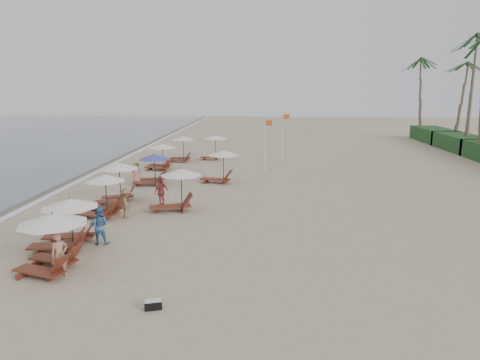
# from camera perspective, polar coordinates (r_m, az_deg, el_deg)

# --- Properties ---
(ground) EXTENTS (160.00, 160.00, 0.00)m
(ground) POSITION_cam_1_polar(r_m,az_deg,el_deg) (17.88, -3.00, -9.10)
(ground) COLOR tan
(ground) RESTS_ON ground
(wet_sand_band) EXTENTS (3.20, 140.00, 0.01)m
(wet_sand_band) POSITION_cam_1_polar(r_m,az_deg,el_deg) (30.93, -24.37, -1.02)
(wet_sand_band) COLOR #6B5E4C
(wet_sand_band) RESTS_ON ground
(foam_line) EXTENTS (0.50, 140.00, 0.02)m
(foam_line) POSITION_cam_1_polar(r_m,az_deg,el_deg) (30.34, -22.20, -1.06)
(foam_line) COLOR white
(foam_line) RESTS_ON ground
(lounger_station_0) EXTENTS (2.64, 2.43, 2.15)m
(lounger_station_0) POSITION_cam_1_polar(r_m,az_deg,el_deg) (16.83, -23.83, -7.29)
(lounger_station_0) COLOR brown
(lounger_station_0) RESTS_ON ground
(lounger_station_1) EXTENTS (2.74, 2.29, 2.07)m
(lounger_station_1) POSITION_cam_1_polar(r_m,az_deg,el_deg) (19.13, -22.03, -5.41)
(lounger_station_1) COLOR brown
(lounger_station_1) RESTS_ON ground
(lounger_station_2) EXTENTS (2.52, 2.16, 2.18)m
(lounger_station_2) POSITION_cam_1_polar(r_m,az_deg,el_deg) (23.10, -17.76, -2.11)
(lounger_station_2) COLOR brown
(lounger_station_2) RESTS_ON ground
(lounger_station_3) EXTENTS (2.49, 2.21, 2.33)m
(lounger_station_3) POSITION_cam_1_polar(r_m,az_deg,el_deg) (25.39, -15.93, -0.28)
(lounger_station_3) COLOR brown
(lounger_station_3) RESTS_ON ground
(lounger_station_4) EXTENTS (2.55, 2.31, 2.06)m
(lounger_station_4) POSITION_cam_1_polar(r_m,az_deg,el_deg) (29.81, -11.56, 1.39)
(lounger_station_4) COLOR brown
(lounger_station_4) RESTS_ON ground
(lounger_station_5) EXTENTS (2.56, 2.27, 2.07)m
(lounger_station_5) POSITION_cam_1_polar(r_m,az_deg,el_deg) (35.14, -10.49, 3.06)
(lounger_station_5) COLOR brown
(lounger_station_5) RESTS_ON ground
(lounger_station_6) EXTENTS (2.37, 2.03, 2.28)m
(lounger_station_6) POSITION_cam_1_polar(r_m,az_deg,el_deg) (38.59, -7.79, 4.06)
(lounger_station_6) COLOR brown
(lounger_station_6) RESTS_ON ground
(inland_station_0) EXTENTS (2.89, 2.29, 2.22)m
(inland_station_0) POSITION_cam_1_polar(r_m,az_deg,el_deg) (23.17, -8.48, -0.94)
(inland_station_0) COLOR brown
(inland_station_0) RESTS_ON ground
(inland_station_1) EXTENTS (2.81, 2.24, 2.22)m
(inland_station_1) POSITION_cam_1_polar(r_m,az_deg,el_deg) (29.69, -2.70, 2.15)
(inland_station_1) COLOR brown
(inland_station_1) RESTS_ON ground
(inland_station_2) EXTENTS (2.58, 2.24, 2.22)m
(inland_station_2) POSITION_cam_1_polar(r_m,az_deg,el_deg) (39.23, -3.50, 4.80)
(inland_station_2) COLOR brown
(inland_station_2) RESTS_ON ground
(beachgoer_near) EXTENTS (0.68, 0.67, 1.58)m
(beachgoer_near) POSITION_cam_1_polar(r_m,az_deg,el_deg) (16.42, -22.64, -9.09)
(beachgoer_near) COLOR #AD715E
(beachgoer_near) RESTS_ON ground
(beachgoer_mid_a) EXTENTS (0.87, 0.72, 1.62)m
(beachgoer_mid_a) POSITION_cam_1_polar(r_m,az_deg,el_deg) (19.09, -18.05, -5.73)
(beachgoer_mid_a) COLOR teal
(beachgoer_mid_a) RESTS_ON ground
(beachgoer_mid_b) EXTENTS (1.01, 1.14, 1.53)m
(beachgoer_mid_b) POSITION_cam_1_polar(r_m,az_deg,el_deg) (22.44, -14.77, -2.99)
(beachgoer_mid_b) COLOR brown
(beachgoer_mid_b) RESTS_ON ground
(beachgoer_far_a) EXTENTS (0.84, 1.00, 1.60)m
(beachgoer_far_a) POSITION_cam_1_polar(r_m,az_deg,el_deg) (24.37, -10.33, -1.51)
(beachgoer_far_a) COLOR #BF4E4C
(beachgoer_far_a) RESTS_ON ground
(beachgoer_far_b) EXTENTS (0.90, 0.85, 1.55)m
(beachgoer_far_b) POSITION_cam_1_polar(r_m,az_deg,el_deg) (29.94, -13.48, 0.85)
(beachgoer_far_b) COLOR tan
(beachgoer_far_b) RESTS_ON ground
(duffel_bag) EXTENTS (0.57, 0.40, 0.29)m
(duffel_bag) POSITION_cam_1_polar(r_m,az_deg,el_deg) (13.65, -11.37, -15.76)
(duffel_bag) COLOR black
(duffel_bag) RESTS_ON ground
(flag_pole_near) EXTENTS (0.59, 0.08, 4.18)m
(flag_pole_near) POSITION_cam_1_polar(r_m,az_deg,el_deg) (33.51, 3.33, 5.03)
(flag_pole_near) COLOR silver
(flag_pole_near) RESTS_ON ground
(flag_pole_far) EXTENTS (0.60, 0.08, 4.38)m
(flag_pole_far) POSITION_cam_1_polar(r_m,az_deg,el_deg) (37.80, 5.67, 5.97)
(flag_pole_far) COLOR silver
(flag_pole_far) RESTS_ON ground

